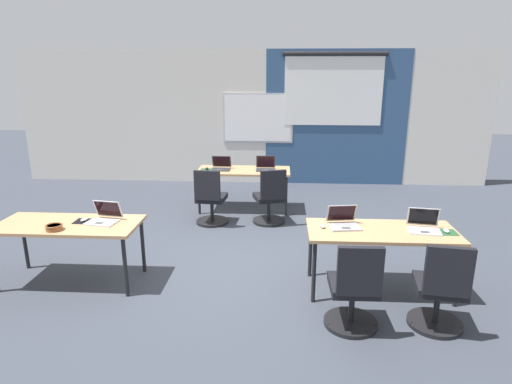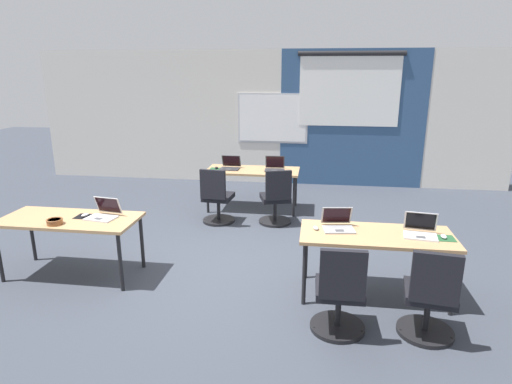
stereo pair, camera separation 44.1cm
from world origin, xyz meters
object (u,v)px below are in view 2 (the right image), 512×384
Objects in this scene: laptop_near_left_inner at (104,213)px; chair_far_right at (276,202)px; desk_far_center at (253,173)px; mouse_near_right_end at (444,236)px; desk_near_left at (70,223)px; mouse_near_right_inner at (316,228)px; chair_far_left at (217,201)px; laptop_far_left at (230,166)px; chair_near_right_inner at (340,297)px; snack_bowl at (55,221)px; laptop_near_right_inner at (338,224)px; mouse_far_left at (216,168)px; mouse_near_left_inner at (85,215)px; laptop_far_right at (275,167)px; chair_near_right_end at (430,301)px; laptop_near_right_end at (420,231)px; desk_near_right at (376,239)px.

laptop_near_left_inner reaches higher than chair_far_right.
desk_far_center is 3.73m from mouse_near_right_end.
desk_near_left is 2.86m from mouse_near_right_inner.
desk_near_left is 1.74× the size of chair_far_left.
chair_near_right_inner is at bearing -63.07° from laptop_far_left.
chair_near_right_inner reaches higher than mouse_near_right_end.
laptop_far_left is at bearing -89.29° from chair_far_left.
chair_near_right_inner is 2.75× the size of laptop_far_left.
chair_near_right_inner is 9.12× the size of mouse_near_right_end.
laptop_near_right_inner is at bearing 5.65° from snack_bowl.
laptop_near_right_inner is 1.11× the size of laptop_far_left.
laptop_near_left_inner is at bearing -116.53° from desk_far_center.
chair_far_right is 1.35m from mouse_far_left.
mouse_near_left_inner is (-0.23, -0.01, -0.03)m from laptop_near_left_inner.
chair_far_right is (-0.87, 2.00, -0.39)m from laptop_near_right_inner.
chair_near_right_inner is at bearing -14.08° from desk_near_left.
mouse_near_right_inner is 2.88m from laptop_far_right.
chair_far_right is at bearing -51.14° from chair_near_right_end.
laptop_near_right_inner is 1.01× the size of laptop_near_right_end.
mouse_near_right_end is at bearing -146.12° from chair_near_right_inner.
mouse_near_left_inner is 0.12× the size of chair_near_right_end.
mouse_near_left_inner is (-1.59, -2.73, 0.08)m from desk_far_center.
laptop_far_left is (-1.75, 2.72, -0.00)m from laptop_near_right_inner.
desk_far_center is 0.90m from chair_far_right.
laptop_near_left_inner is at bearing -18.53° from chair_near_right_inner.
mouse_near_left_inner is 0.12× the size of chair_far_left.
laptop_near_left_inner is 1.10× the size of laptop_far_right.
desk_near_left is 3.94m from laptop_near_right_end.
mouse_near_right_end is (3.77, -0.12, -0.03)m from laptop_near_left_inner.
mouse_far_left is at bearing -178.87° from laptop_far_right.
snack_bowl is at bearing -177.51° from mouse_near_right_end.
mouse_near_left_inner is at bearing -17.08° from chair_near_right_inner.
chair_far_left reaches higher than mouse_near_left_inner.
laptop_near_right_end is 0.85m from chair_near_right_end.
chair_near_right_end is at bearing -177.93° from chair_near_right_inner.
chair_far_right is at bearing -74.11° from chair_near_right_inner.
desk_near_right is 14.45× the size of mouse_near_right_inner.
mouse_near_right_inner is 1.10× the size of mouse_near_right_end.
laptop_near_left_inner is 0.41× the size of chair_near_right_inner.
desk_near_right is 15.86× the size of mouse_near_right_end.
mouse_near_left_inner is at bearing 178.76° from desk_near_right.
chair_far_left reaches higher than snack_bowl.
chair_near_right_end is (3.90, -0.73, -0.28)m from desk_near_left.
laptop_far_left is 0.89m from chair_far_left.
mouse_near_right_end is 4.21m from snack_bowl.
laptop_far_left is at bearing 178.66° from laptop_far_right.
laptop_near_left_inner is 3.62m from chair_near_right_end.
chair_far_right is 9.12× the size of mouse_near_right_end.
mouse_near_left_inner reaches higher than mouse_near_right_inner.
mouse_near_right_inner reaches higher than desk_near_left.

